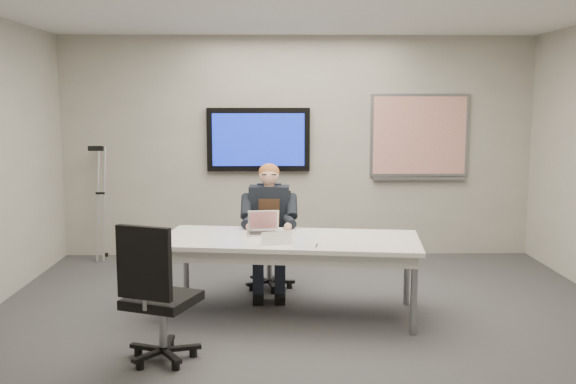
{
  "coord_description": "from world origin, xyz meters",
  "views": [
    {
      "loc": [
        -0.29,
        -5.18,
        1.96
      ],
      "look_at": [
        -0.17,
        0.76,
        1.13
      ],
      "focal_mm": 40.0,
      "sensor_mm": 36.0,
      "label": 1
    }
  ],
  "objects_px": {
    "office_chair_far": "(270,258)",
    "office_chair_near": "(159,319)",
    "conference_table": "(290,247)",
    "seated_person": "(269,242)",
    "laptop": "(263,228)"
  },
  "relations": [
    {
      "from": "office_chair_far",
      "to": "office_chair_near",
      "type": "distance_m",
      "value": 2.17
    },
    {
      "from": "office_chair_far",
      "to": "office_chair_near",
      "type": "height_order",
      "value": "office_chair_near"
    },
    {
      "from": "conference_table",
      "to": "seated_person",
      "type": "xyz_separation_m",
      "value": [
        -0.2,
        0.66,
        -0.1
      ]
    },
    {
      "from": "seated_person",
      "to": "conference_table",
      "type": "bearing_deg",
      "value": -71.24
    },
    {
      "from": "conference_table",
      "to": "laptop",
      "type": "bearing_deg",
      "value": 146.45
    },
    {
      "from": "conference_table",
      "to": "laptop",
      "type": "distance_m",
      "value": 0.36
    },
    {
      "from": "conference_table",
      "to": "office_chair_near",
      "type": "distance_m",
      "value": 1.53
    },
    {
      "from": "office_chair_near",
      "to": "seated_person",
      "type": "height_order",
      "value": "seated_person"
    },
    {
      "from": "office_chair_far",
      "to": "laptop",
      "type": "distance_m",
      "value": 0.84
    },
    {
      "from": "office_chair_near",
      "to": "conference_table",
      "type": "bearing_deg",
      "value": -111.21
    },
    {
      "from": "conference_table",
      "to": "office_chair_far",
      "type": "xyz_separation_m",
      "value": [
        -0.19,
        0.91,
        -0.33
      ]
    },
    {
      "from": "laptop",
      "to": "seated_person",
      "type": "bearing_deg",
      "value": 77.15
    },
    {
      "from": "seated_person",
      "to": "laptop",
      "type": "height_order",
      "value": "seated_person"
    },
    {
      "from": "office_chair_far",
      "to": "laptop",
      "type": "bearing_deg",
      "value": -87.55
    },
    {
      "from": "office_chair_far",
      "to": "laptop",
      "type": "xyz_separation_m",
      "value": [
        -0.06,
        -0.69,
        0.46
      ]
    }
  ]
}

